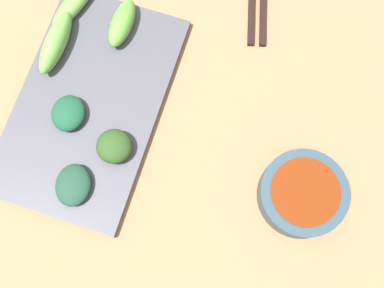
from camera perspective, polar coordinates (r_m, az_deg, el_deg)
tabletop at (r=0.60m, az=-2.50°, el=-0.90°), size 2.10×2.10×0.02m
sauce_bowl at (r=0.58m, az=13.45°, el=-5.99°), size 0.11×0.11×0.04m
serving_plate at (r=0.62m, az=-12.53°, el=4.83°), size 0.18×0.30×0.01m
broccoli_stalk_0 at (r=0.64m, az=-8.63°, el=14.50°), size 0.03×0.07×0.03m
broccoli_stalk_1 at (r=0.64m, az=-16.45°, el=11.91°), size 0.03×0.09×0.03m
broccoli_leafy_2 at (r=0.58m, az=-14.43°, el=-4.92°), size 0.05×0.06×0.02m
broccoli_leafy_3 at (r=0.61m, az=-14.98°, el=3.72°), size 0.05×0.06×0.02m
broccoli_stalk_4 at (r=0.67m, az=-14.19°, el=16.61°), size 0.05×0.10×0.02m
broccoli_leafy_5 at (r=0.58m, az=-9.58°, el=-0.28°), size 0.06×0.06×0.03m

